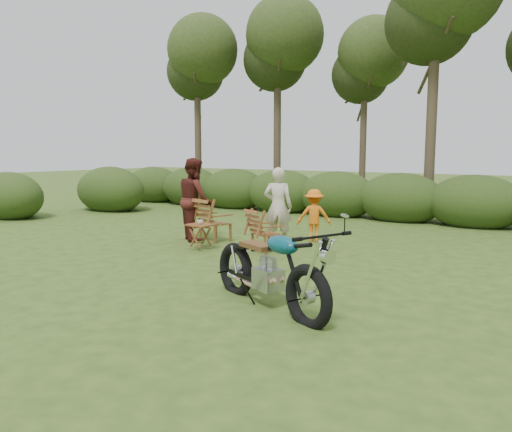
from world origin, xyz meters
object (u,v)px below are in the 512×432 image
Objects in this scene: lawn_chair_right at (267,251)px; child at (314,241)px; motorcycle at (268,306)px; cup at (200,222)px; side_table at (200,237)px; adult_b at (195,240)px; adult_a at (278,245)px; lawn_chair_left at (216,241)px.

lawn_chair_right is 0.73× the size of child.
cup is (-3.17, 2.38, 0.57)m from motorcycle.
lawn_chair_right is at bearing 26.12° from side_table.
lawn_chair_right is 0.46× the size of adult_b.
adult_b is at bearing 1.44° from child.
lawn_chair_right is 2.09m from adult_b.
adult_a is 1.43× the size of child.
child is at bearing -141.10° from adult_a.
lawn_chair_right is at bearing -148.95° from adult_b.
lawn_chair_right is 1.63× the size of side_table.
child is at bearing -134.07° from lawn_chair_left.
adult_a is (1.04, 1.33, -0.26)m from side_table.
child is (0.45, 0.79, 0.00)m from adult_a.
child is (1.85, 1.19, 0.00)m from lawn_chair_left.
adult_a is (-2.14, 3.72, 0.00)m from motorcycle.
motorcycle is 1.22× the size of adult_b.
adult_b reaches higher than motorcycle.
side_table is at bearing 123.92° from lawn_chair_left.
side_table is (0.35, -0.93, 0.26)m from lawn_chair_left.
child is at bearing -113.93° from adult_b.
adult_b is (-1.90, -0.51, 0.00)m from adult_a.
lawn_chair_right is 0.75m from adult_a.
adult_a is (1.03, 1.34, -0.57)m from cup.
adult_a is 0.90× the size of adult_b.
cup is 0.07× the size of adult_a.
side_table is at bearing 173.18° from adult_b.
side_table is 0.32× the size of adult_a.
motorcycle is 2.36× the size of lawn_chair_left.
lawn_chair_left is 1.03m from side_table.
adult_b is 1.59× the size of child.
lawn_chair_left is (-3.54, 3.33, 0.00)m from motorcycle.
side_table reaches higher than lawn_chair_right.
lawn_chair_right is 1.47m from cup.
adult_b reaches higher than adult_a.
cup is 0.10× the size of child.
lawn_chair_left is 1.16m from cup.
cup is at bearing 50.73° from lawn_chair_right.
motorcycle is 4.86m from lawn_chair_left.
child is (0.27, 1.52, 0.00)m from lawn_chair_right.
cup reaches higher than side_table.
adult_b reaches higher than lawn_chair_right.
adult_a is at bearing 52.45° from cup.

